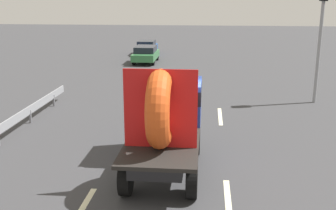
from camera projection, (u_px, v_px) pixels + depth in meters
The scene contains 10 objects.
ground_plane at pixel (164, 163), 12.64m from camera, with size 120.00×120.00×0.00m, color #38383A.
flatbed_truck at pixel (166, 113), 12.10m from camera, with size 2.02×4.80×3.24m.
distant_sedan at pixel (146, 54), 31.39m from camera, with size 1.67×3.89×1.27m.
traffic_light at pixel (321, 25), 18.88m from camera, with size 0.42×0.36×5.66m.
guardrail at pixel (15, 120), 15.25m from camera, with size 0.10×10.48×0.71m.
lane_dash_left_near at pixel (82, 208), 9.97m from camera, with size 2.11×0.16×0.01m, color beige.
lane_dash_left_far at pixel (139, 113), 18.05m from camera, with size 2.61×0.16×0.01m, color beige.
lane_dash_right_near at pixel (228, 205), 10.12m from camera, with size 2.82×0.16×0.01m, color beige.
lane_dash_right_far at pixel (220, 116), 17.55m from camera, with size 2.55×0.16×0.01m, color beige.
oncoming_car at pixel (147, 47), 35.94m from camera, with size 1.55×3.62×1.18m.
Camera 1 is at (1.25, -11.67, 5.02)m, focal length 43.84 mm.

